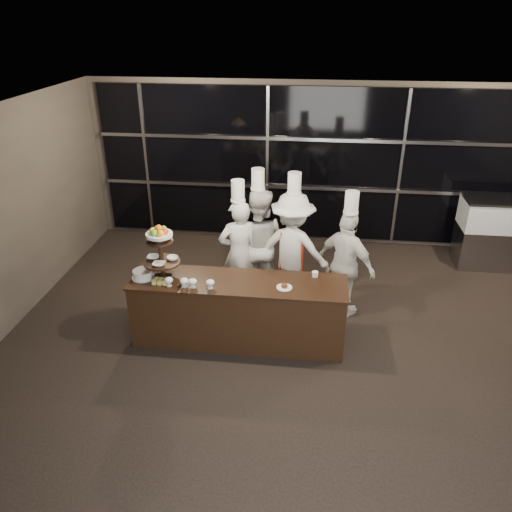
# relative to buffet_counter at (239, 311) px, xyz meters

# --- Properties ---
(room) EXTENTS (10.00, 10.00, 10.00)m
(room) POSITION_rel_buffet_counter_xyz_m (1.25, -1.56, 1.03)
(room) COLOR black
(room) RESTS_ON ground
(window_wall) EXTENTS (8.60, 0.10, 2.80)m
(window_wall) POSITION_rel_buffet_counter_xyz_m (1.25, 3.37, 1.04)
(window_wall) COLOR black
(window_wall) RESTS_ON ground
(buffet_counter) EXTENTS (2.84, 0.74, 0.92)m
(buffet_counter) POSITION_rel_buffet_counter_xyz_m (0.00, 0.00, 0.00)
(buffet_counter) COLOR black
(buffet_counter) RESTS_ON ground
(display_stand) EXTENTS (0.48, 0.48, 0.74)m
(display_stand) POSITION_rel_buffet_counter_xyz_m (-1.00, -0.00, 0.87)
(display_stand) COLOR black
(display_stand) RESTS_ON buffet_counter
(compotes) EXTENTS (0.65, 0.11, 0.12)m
(compotes) POSITION_rel_buffet_counter_xyz_m (-0.60, -0.22, 0.54)
(compotes) COLOR silver
(compotes) RESTS_ON buffet_counter
(layer_cake) EXTENTS (0.30, 0.30, 0.11)m
(layer_cake) POSITION_rel_buffet_counter_xyz_m (-1.26, -0.05, 0.51)
(layer_cake) COLOR white
(layer_cake) RESTS_ON buffet_counter
(pastry_squares) EXTENTS (0.19, 0.13, 0.05)m
(pastry_squares) POSITION_rel_buffet_counter_xyz_m (-0.99, -0.16, 0.48)
(pastry_squares) COLOR #E2D16E
(pastry_squares) RESTS_ON buffet_counter
(small_plate) EXTENTS (0.20, 0.20, 0.05)m
(small_plate) POSITION_rel_buffet_counter_xyz_m (0.61, -0.10, 0.47)
(small_plate) COLOR white
(small_plate) RESTS_ON buffet_counter
(chef_cup) EXTENTS (0.08, 0.08, 0.07)m
(chef_cup) POSITION_rel_buffet_counter_xyz_m (0.99, 0.25, 0.49)
(chef_cup) COLOR white
(chef_cup) RESTS_ON buffet_counter
(display_case) EXTENTS (1.56, 0.68, 1.24)m
(display_case) POSITION_rel_buffet_counter_xyz_m (4.24, 2.74, 0.22)
(display_case) COLOR #A5A5AA
(display_case) RESTS_ON ground
(chef_a) EXTENTS (0.72, 0.61, 1.97)m
(chef_a) POSITION_rel_buffet_counter_xyz_m (-0.13, 0.97, 0.40)
(chef_a) COLOR silver
(chef_a) RESTS_ON ground
(chef_b) EXTENTS (0.86, 0.67, 2.06)m
(chef_b) POSITION_rel_buffet_counter_xyz_m (0.12, 1.25, 0.43)
(chef_b) COLOR silver
(chef_b) RESTS_ON ground
(chef_c) EXTENTS (1.25, 0.86, 2.07)m
(chef_c) POSITION_rel_buffet_counter_xyz_m (0.65, 1.10, 0.43)
(chef_c) COLOR silver
(chef_c) RESTS_ON ground
(chef_d) EXTENTS (0.99, 0.89, 1.91)m
(chef_d) POSITION_rel_buffet_counter_xyz_m (1.43, 0.84, 0.36)
(chef_d) COLOR white
(chef_d) RESTS_ON ground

